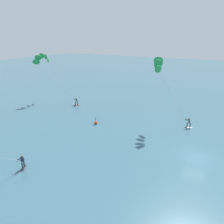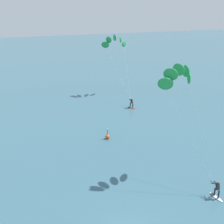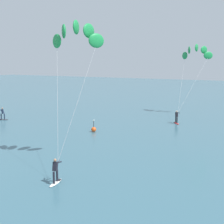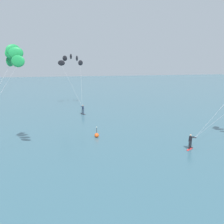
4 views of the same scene
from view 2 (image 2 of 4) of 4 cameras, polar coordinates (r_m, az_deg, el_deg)
The scene contains 3 objects.
kitesurfer_nearshore at distance 26.97m, azimuth 13.11°, elevation 5.87°, with size 4.29×7.09×11.00m.
kitesurfer_far_out at distance 51.74m, azimuth 0.67°, elevation 13.13°, with size 4.71×10.13×10.37m.
marker_buoy at distance 36.42m, azimuth -0.90°, elevation -4.80°, with size 0.56×0.56×1.38m.
Camera 2 is at (-6.21, -14.84, 16.55)m, focal length 46.97 mm.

